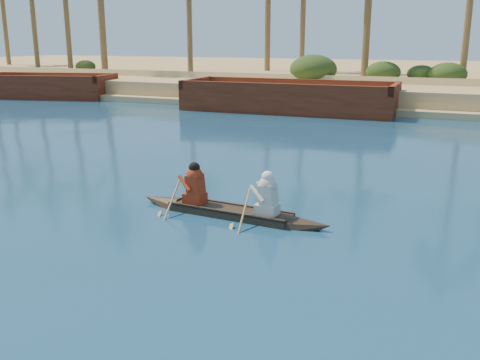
% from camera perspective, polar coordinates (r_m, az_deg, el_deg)
% --- Properties ---
extents(ground, '(160.00, 160.00, 0.00)m').
position_cam_1_polar(ground, '(9.23, 21.56, -12.84)').
color(ground, navy).
rests_on(ground, ground).
extents(sandy_embankment, '(150.00, 51.00, 1.50)m').
position_cam_1_polar(sandy_embankment, '(55.26, 24.23, 9.74)').
color(sandy_embankment, tan).
rests_on(sandy_embankment, ground).
extents(shrub_cluster, '(100.00, 6.00, 2.40)m').
position_cam_1_polar(shrub_cluster, '(39.87, 24.15, 9.27)').
color(shrub_cluster, '#263E16').
rests_on(shrub_cluster, ground).
extents(canoe, '(5.11, 0.98, 1.40)m').
position_cam_1_polar(canoe, '(12.84, -1.09, -2.68)').
color(canoe, '#31231B').
rests_on(canoe, ground).
extents(barge_left, '(12.54, 6.91, 1.99)m').
position_cam_1_polar(barge_left, '(42.96, -21.30, 9.18)').
color(barge_left, maroon).
rests_on(barge_left, ground).
extents(barge_mid, '(12.61, 4.62, 2.08)m').
position_cam_1_polar(barge_mid, '(32.14, 5.19, 8.62)').
color(barge_mid, maroon).
rests_on(barge_mid, ground).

